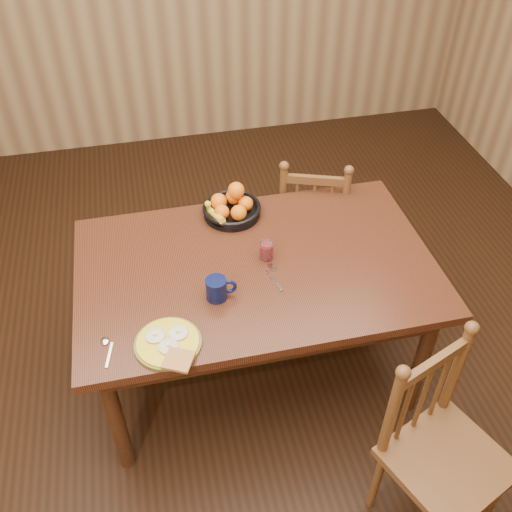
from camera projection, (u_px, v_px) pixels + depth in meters
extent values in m
cube|color=black|center=(256.00, 367.00, 3.07)|extent=(4.50, 5.00, 0.01)
cube|color=black|center=(256.00, 268.00, 2.58)|extent=(1.60, 1.00, 0.04)
cube|color=black|center=(238.00, 224.00, 2.93)|extent=(1.40, 0.04, 0.10)
cube|color=black|center=(278.00, 350.00, 2.32)|extent=(1.40, 0.04, 0.10)
cube|color=black|center=(402.00, 257.00, 2.74)|extent=(0.04, 0.84, 0.10)
cube|color=black|center=(97.00, 304.00, 2.51)|extent=(0.04, 0.84, 0.10)
cylinder|color=black|center=(116.00, 419.00, 2.42)|extent=(0.07, 0.07, 0.70)
cylinder|color=black|center=(421.00, 361.00, 2.65)|extent=(0.07, 0.07, 0.70)
cylinder|color=black|center=(110.00, 289.00, 3.00)|extent=(0.07, 0.07, 0.70)
cylinder|color=black|center=(361.00, 251.00, 3.23)|extent=(0.07, 0.07, 0.70)
cube|color=#4B2D16|center=(312.00, 220.00, 3.34)|extent=(0.51, 0.50, 0.04)
cylinder|color=#4B2D16|center=(337.00, 234.00, 3.58)|extent=(0.03, 0.03, 0.39)
cylinder|color=#4B2D16|center=(285.00, 230.00, 3.61)|extent=(0.03, 0.03, 0.39)
cylinder|color=#4B2D16|center=(336.00, 267.00, 3.36)|extent=(0.03, 0.03, 0.39)
cylinder|color=#4B2D16|center=(281.00, 263.00, 3.38)|extent=(0.03, 0.03, 0.39)
cylinder|color=#4B2D16|center=(344.00, 208.00, 3.04)|extent=(0.04, 0.04, 0.48)
cylinder|color=#4B2D16|center=(283.00, 203.00, 3.07)|extent=(0.04, 0.04, 0.48)
cylinder|color=#4B2D16|center=(313.00, 212.00, 3.08)|extent=(0.02, 0.02, 0.37)
cube|color=#4B2D16|center=(315.00, 180.00, 2.94)|extent=(0.32, 0.14, 0.05)
cube|color=#4B2D16|center=(447.00, 462.00, 2.20)|extent=(0.54, 0.53, 0.04)
cylinder|color=#4B2D16|center=(495.00, 498.00, 2.32)|extent=(0.03, 0.03, 0.41)
cylinder|color=#4B2D16|center=(377.00, 481.00, 2.37)|extent=(0.03, 0.03, 0.41)
cylinder|color=#4B2D16|center=(434.00, 438.00, 2.52)|extent=(0.03, 0.03, 0.41)
cylinder|color=#4B2D16|center=(391.00, 414.00, 2.07)|extent=(0.04, 0.04, 0.50)
cylinder|color=#4B2D16|center=(456.00, 370.00, 2.21)|extent=(0.04, 0.04, 0.50)
cylinder|color=#4B2D16|center=(422.00, 399.00, 2.17)|extent=(0.02, 0.02, 0.38)
cube|color=#4B2D16|center=(434.00, 363.00, 2.02)|extent=(0.33, 0.16, 0.05)
cylinder|color=#59601E|center=(168.00, 343.00, 2.22)|extent=(0.26, 0.26, 0.01)
cylinder|color=gold|center=(168.00, 342.00, 2.21)|extent=(0.24, 0.24, 0.01)
ellipsoid|color=silver|center=(155.00, 335.00, 2.22)|extent=(0.08, 0.08, 0.01)
cube|color=#F2E08C|center=(155.00, 334.00, 2.22)|extent=(0.02, 0.02, 0.01)
ellipsoid|color=silver|center=(178.00, 333.00, 2.23)|extent=(0.08, 0.08, 0.01)
cube|color=#F2E08C|center=(178.00, 331.00, 2.23)|extent=(0.02, 0.02, 0.01)
ellipsoid|color=silver|center=(168.00, 346.00, 2.18)|extent=(0.08, 0.08, 0.01)
cube|color=#F2E08C|center=(168.00, 344.00, 2.18)|extent=(0.02, 0.02, 0.01)
cube|color=brown|center=(178.00, 360.00, 2.13)|extent=(0.14, 0.14, 0.01)
cube|color=silver|center=(274.00, 280.00, 2.48)|extent=(0.05, 0.14, 0.00)
cube|color=silver|center=(272.00, 267.00, 2.54)|extent=(0.04, 0.05, 0.00)
cube|color=silver|center=(109.00, 355.00, 2.18)|extent=(0.03, 0.12, 0.00)
ellipsoid|color=silver|center=(105.00, 341.00, 2.23)|extent=(0.03, 0.04, 0.01)
cylinder|color=#091034|center=(216.00, 289.00, 2.38)|extent=(0.09, 0.09, 0.10)
torus|color=#091034|center=(229.00, 287.00, 2.38)|extent=(0.07, 0.02, 0.07)
cylinder|color=black|center=(216.00, 281.00, 2.35)|extent=(0.08, 0.08, 0.00)
cylinder|color=silver|center=(267.00, 250.00, 2.56)|extent=(0.06, 0.06, 0.09)
cylinder|color=maroon|center=(267.00, 252.00, 2.57)|extent=(0.05, 0.05, 0.07)
cylinder|color=black|center=(232.00, 213.00, 2.82)|extent=(0.28, 0.28, 0.02)
torus|color=black|center=(232.00, 207.00, 2.80)|extent=(0.29, 0.29, 0.02)
cylinder|color=black|center=(232.00, 214.00, 2.83)|extent=(0.10, 0.10, 0.01)
sphere|color=orange|center=(246.00, 204.00, 2.80)|extent=(0.07, 0.07, 0.07)
sphere|color=orange|center=(234.00, 197.00, 2.84)|extent=(0.08, 0.08, 0.08)
sphere|color=orange|center=(219.00, 201.00, 2.81)|extent=(0.08, 0.08, 0.08)
sphere|color=orange|center=(222.00, 212.00, 2.75)|extent=(0.07, 0.07, 0.07)
sphere|color=orange|center=(239.00, 213.00, 2.75)|extent=(0.08, 0.08, 0.08)
sphere|color=orange|center=(236.00, 190.00, 2.78)|extent=(0.08, 0.08, 0.08)
cylinder|color=yellow|center=(215.00, 215.00, 2.76)|extent=(0.10, 0.17, 0.07)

